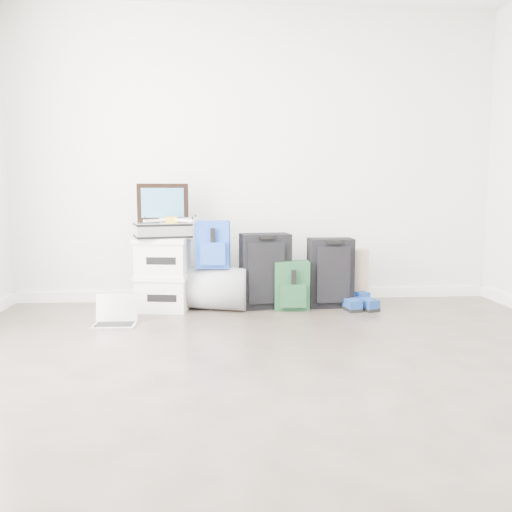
{
  "coord_description": "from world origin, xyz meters",
  "views": [
    {
      "loc": [
        -0.4,
        -2.59,
        1.05
      ],
      "look_at": [
        -0.05,
        1.9,
        0.49
      ],
      "focal_mm": 38.0,
      "sensor_mm": 36.0,
      "label": 1
    }
  ],
  "objects": [
    {
      "name": "ground",
      "position": [
        0.0,
        0.0,
        0.0
      ],
      "size": [
        5.0,
        5.0,
        0.0
      ],
      "primitive_type": "plane",
      "color": "#352C26",
      "rests_on": "ground"
    },
    {
      "name": "room_envelope",
      "position": [
        0.0,
        0.02,
        1.72
      ],
      "size": [
        4.52,
        5.02,
        2.71
      ],
      "color": "silver",
      "rests_on": "ground"
    },
    {
      "name": "boxes_stack",
      "position": [
        -0.84,
        2.09,
        0.32
      ],
      "size": [
        0.49,
        0.42,
        0.63
      ],
      "rotation": [
        0.0,
        0.0,
        -0.16
      ],
      "color": "silver",
      "rests_on": "ground"
    },
    {
      "name": "briefcase",
      "position": [
        -0.84,
        2.09,
        0.7
      ],
      "size": [
        0.52,
        0.43,
        0.13
      ],
      "primitive_type": "cube",
      "rotation": [
        0.0,
        0.0,
        0.24
      ],
      "color": "#B2B2B7",
      "rests_on": "boxes_stack"
    },
    {
      "name": "painting",
      "position": [
        -0.84,
        2.19,
        0.93
      ],
      "size": [
        0.44,
        0.1,
        0.33
      ],
      "rotation": [
        0.0,
        0.0,
        0.16
      ],
      "color": "black",
      "rests_on": "briefcase"
    },
    {
      "name": "drone",
      "position": [
        -0.76,
        2.07,
        0.79
      ],
      "size": [
        0.43,
        0.43,
        0.05
      ],
      "rotation": [
        0.0,
        0.0,
        -0.03
      ],
      "color": "gold",
      "rests_on": "briefcase"
    },
    {
      "name": "duffel_bag",
      "position": [
        -0.4,
        2.1,
        0.19
      ],
      "size": [
        0.68,
        0.54,
        0.37
      ],
      "primitive_type": "cylinder",
      "rotation": [
        0.0,
        1.57,
        -0.31
      ],
      "color": "gray",
      "rests_on": "ground"
    },
    {
      "name": "blue_backpack",
      "position": [
        -0.4,
        2.07,
        0.57
      ],
      "size": [
        0.31,
        0.24,
        0.41
      ],
      "rotation": [
        0.0,
        0.0,
        -0.1
      ],
      "color": "#1A3EAB",
      "rests_on": "duffel_bag"
    },
    {
      "name": "large_suitcase",
      "position": [
        0.05,
        2.12,
        0.33
      ],
      "size": [
        0.46,
        0.33,
        0.66
      ],
      "rotation": [
        0.0,
        0.0,
        0.15
      ],
      "color": "black",
      "rests_on": "ground"
    },
    {
      "name": "green_backpack",
      "position": [
        0.28,
        2.03,
        0.2
      ],
      "size": [
        0.31,
        0.24,
        0.42
      ],
      "rotation": [
        0.0,
        0.0,
        -0.06
      ],
      "color": "#13341E",
      "rests_on": "ground"
    },
    {
      "name": "carry_on",
      "position": [
        0.64,
        2.12,
        0.31
      ],
      "size": [
        0.39,
        0.26,
        0.61
      ],
      "rotation": [
        0.0,
        0.0,
        0.0
      ],
      "color": "black",
      "rests_on": "ground"
    },
    {
      "name": "shoes",
      "position": [
        0.85,
        1.99,
        0.05
      ],
      "size": [
        0.32,
        0.32,
        0.1
      ],
      "rotation": [
        0.0,
        0.0,
        0.24
      ],
      "color": "black",
      "rests_on": "ground"
    },
    {
      "name": "rolled_rug",
      "position": [
        0.96,
        2.31,
        0.25
      ],
      "size": [
        0.16,
        0.16,
        0.49
      ],
      "primitive_type": "cylinder",
      "color": "gray",
      "rests_on": "ground"
    },
    {
      "name": "laptop",
      "position": [
        -1.16,
        1.59,
        0.06
      ],
      "size": [
        0.33,
        0.24,
        0.23
      ],
      "rotation": [
        0.0,
        0.0,
        -0.02
      ],
      "color": "silver",
      "rests_on": "ground"
    }
  ]
}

